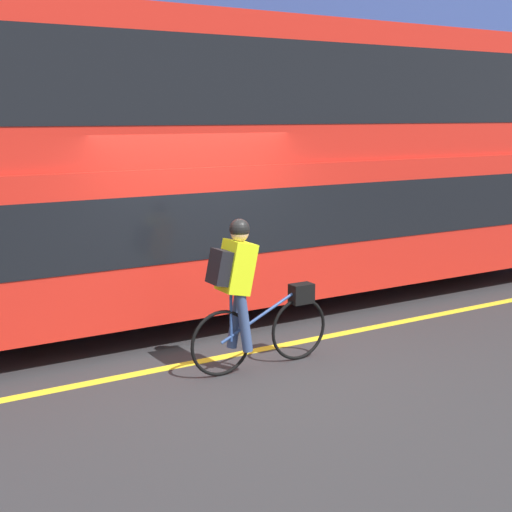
% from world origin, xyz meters
% --- Properties ---
extents(ground_plane, '(80.00, 80.00, 0.00)m').
position_xyz_m(ground_plane, '(0.00, 0.00, 0.00)').
color(ground_plane, '#2D2D30').
extents(road_center_line, '(50.00, 0.14, 0.01)m').
position_xyz_m(road_center_line, '(0.00, 0.11, 0.00)').
color(road_center_line, yellow).
rests_on(road_center_line, ground_plane).
extents(sidewalk_curb, '(60.00, 2.52, 0.14)m').
position_xyz_m(sidewalk_curb, '(0.00, 5.77, 0.07)').
color(sidewalk_curb, gray).
rests_on(sidewalk_curb, ground_plane).
extents(building_facade, '(60.00, 0.30, 7.99)m').
position_xyz_m(building_facade, '(0.00, 7.18, 3.99)').
color(building_facade, '#33478C').
rests_on(building_facade, ground_plane).
extents(bus, '(10.99, 2.59, 3.90)m').
position_xyz_m(bus, '(1.83, 1.93, 2.17)').
color(bus, black).
rests_on(bus, ground_plane).
extents(cyclist_on_bike, '(1.70, 0.32, 1.66)m').
position_xyz_m(cyclist_on_bike, '(0.05, -0.39, 0.89)').
color(cyclist_on_bike, black).
rests_on(cyclist_on_bike, ground_plane).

